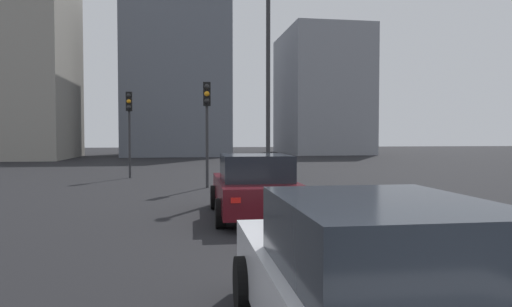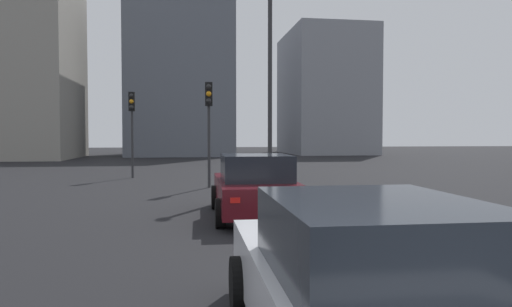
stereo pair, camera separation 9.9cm
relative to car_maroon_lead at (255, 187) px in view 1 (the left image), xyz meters
The scene contains 8 objects.
car_maroon_lead is the anchor object (origin of this frame).
car_white_second 7.61m from the car_maroon_lead, behind, with size 4.61×2.06×1.49m.
traffic_light_near_left 6.99m from the car_maroon_lead, ahead, with size 0.32×0.29×4.02m.
traffic_light_near_right 12.23m from the car_maroon_lead, 20.27° to the left, with size 0.32×0.28×4.04m.
street_lamp_kerbside 7.31m from the car_maroon_lead, 13.61° to the right, with size 0.56×0.36×7.80m.
building_facade_left 42.59m from the car_maroon_lead, 19.14° to the right, with size 12.48×8.44×13.52m, color gray.
building_facade_center 38.06m from the car_maroon_lead, ahead, with size 10.60×10.32×15.07m, color slate.
building_facade_right 36.73m from the car_maroon_lead, 26.71° to the left, with size 10.63×9.70×16.25m, color gray.
Camera 1 is at (-1.14, 1.59, 1.99)m, focal length 32.76 mm.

